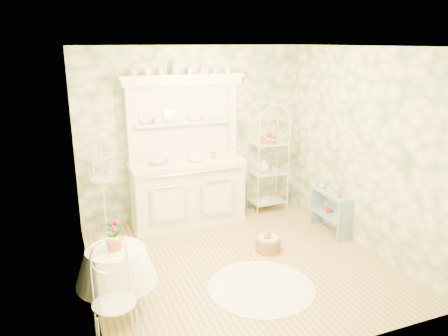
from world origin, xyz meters
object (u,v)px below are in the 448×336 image
object	(u,v)px
birdcage_stand	(103,188)
floor_basket	(268,243)
cafe_chair	(114,301)
side_shelf	(331,214)
kitchen_dresser	(187,152)
bakers_rack	(268,155)
round_table	(117,279)

from	to	relation	value
birdcage_stand	floor_basket	distance (m)	2.41
cafe_chair	birdcage_stand	world-z (taller)	birdcage_stand
cafe_chair	birdcage_stand	bearing A→B (deg)	74.73
side_shelf	birdcage_stand	size ratio (longest dim) A/B	0.42
kitchen_dresser	side_shelf	xyz separation A→B (m)	(1.88, -1.11, -0.86)
bakers_rack	side_shelf	world-z (taller)	bakers_rack
cafe_chair	bakers_rack	bearing A→B (deg)	31.59
bakers_rack	side_shelf	bearing A→B (deg)	-69.24
kitchen_dresser	round_table	distance (m)	2.53
birdcage_stand	floor_basket	xyz separation A→B (m)	(2.00, -1.18, -0.66)
kitchen_dresser	birdcage_stand	distance (m)	1.34
cafe_chair	side_shelf	bearing A→B (deg)	12.75
birdcage_stand	kitchen_dresser	bearing A→B (deg)	6.87
kitchen_dresser	birdcage_stand	xyz separation A→B (m)	(-1.28, -0.15, -0.37)
bakers_rack	side_shelf	distance (m)	1.43
bakers_rack	round_table	size ratio (longest dim) A/B	2.56
kitchen_dresser	round_table	world-z (taller)	kitchen_dresser
kitchen_dresser	side_shelf	distance (m)	2.35
round_table	birdcage_stand	distance (m)	1.87
side_shelf	kitchen_dresser	bearing A→B (deg)	150.40
kitchen_dresser	bakers_rack	bearing A→B (deg)	2.47
kitchen_dresser	floor_basket	xyz separation A→B (m)	(0.72, -1.33, -1.03)
side_shelf	bakers_rack	bearing A→B (deg)	112.68
kitchen_dresser	bakers_rack	xyz separation A→B (m)	(1.41, 0.06, -0.19)
floor_basket	side_shelf	bearing A→B (deg)	11.05
side_shelf	floor_basket	size ratio (longest dim) A/B	1.84
side_shelf	birdcage_stand	xyz separation A→B (m)	(-3.16, 0.95, 0.49)
kitchen_dresser	birdcage_stand	size ratio (longest dim) A/B	1.47
bakers_rack	cafe_chair	distance (m)	3.92
kitchen_dresser	bakers_rack	size ratio (longest dim) A/B	1.20
birdcage_stand	cafe_chair	bearing A→B (deg)	-94.88
bakers_rack	round_table	distance (m)	3.50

